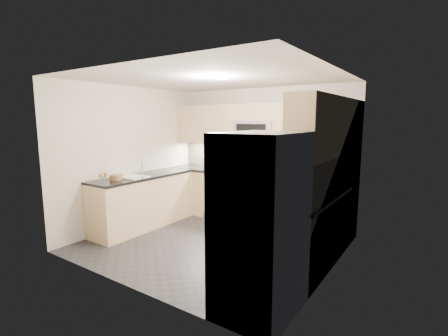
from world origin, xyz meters
TOP-DOWN VIEW (x-y plane):
  - floor at (0.00, 0.00)m, footprint 3.60×3.20m
  - ceiling at (0.00, 0.00)m, footprint 3.60×3.20m
  - wall_back at (0.00, 1.60)m, footprint 3.60×0.02m
  - wall_front at (0.00, -1.60)m, footprint 3.60×0.02m
  - wall_left at (-1.80, 0.00)m, footprint 0.02×3.20m
  - wall_right at (1.80, 0.00)m, footprint 0.02×3.20m
  - base_cab_back_left at (-1.09, 1.30)m, footprint 1.42×0.60m
  - base_cab_back_right at (1.09, 1.30)m, footprint 1.42×0.60m
  - base_cab_right at (1.50, 0.15)m, footprint 0.60×1.70m
  - base_cab_peninsula at (-1.50, 0.00)m, footprint 0.60×2.00m
  - countertop_back_left at (-1.09, 1.30)m, footprint 1.42×0.63m
  - countertop_back_right at (1.09, 1.30)m, footprint 1.42×0.63m
  - countertop_right at (1.50, 0.15)m, footprint 0.63×1.70m
  - countertop_peninsula at (-1.50, 0.00)m, footprint 0.63×2.00m
  - upper_cab_back at (0.00, 1.43)m, footprint 3.60×0.35m
  - upper_cab_right at (1.62, 0.28)m, footprint 0.35×1.95m
  - backsplash_back at (0.00, 1.60)m, footprint 3.60×0.01m
  - backsplash_right at (1.80, 0.45)m, footprint 0.01×2.30m
  - gas_range at (0.00, 1.28)m, footprint 0.76×0.65m
  - range_cooktop at (0.00, 1.28)m, footprint 0.76×0.65m
  - oven_door_glass at (0.00, 0.95)m, footprint 0.62×0.02m
  - oven_handle at (0.00, 0.93)m, footprint 0.60×0.02m
  - microwave at (0.00, 1.40)m, footprint 0.76×0.40m
  - microwave_door at (0.00, 1.20)m, footprint 0.60×0.01m
  - refrigerator at (1.45, -1.15)m, footprint 0.70×0.90m
  - fridge_handle_left at (1.08, -1.33)m, footprint 0.02×0.02m
  - fridge_handle_right at (1.08, -0.97)m, footprint 0.02×0.02m
  - sink_basin at (-1.50, -0.25)m, footprint 0.52×0.38m
  - faucet at (-1.24, -0.25)m, footprint 0.03×0.03m
  - utensil_bowl at (1.56, 1.32)m, footprint 0.39×0.39m
  - cutting_board at (-0.66, 1.22)m, footprint 0.41×0.33m
  - fruit_basket at (-1.54, -0.54)m, footprint 0.21×0.21m
  - fruit_apple at (-1.52, -0.76)m, footprint 0.07×0.07m
  - fruit_pear at (-1.46, -0.85)m, footprint 0.06×0.06m
  - dish_towel_check at (-0.05, 0.91)m, footprint 0.18×0.08m
  - fruit_orange at (-1.52, -0.84)m, footprint 0.07×0.07m

SIDE VIEW (x-z plane):
  - floor at x=0.00m, z-range 0.00..0.00m
  - base_cab_back_left at x=-1.09m, z-range 0.00..0.90m
  - base_cab_back_right at x=1.09m, z-range 0.00..0.90m
  - base_cab_right at x=1.50m, z-range 0.00..0.90m
  - base_cab_peninsula at x=-1.50m, z-range 0.00..0.90m
  - oven_door_glass at x=0.00m, z-range 0.22..0.68m
  - gas_range at x=0.00m, z-range 0.00..0.91m
  - dish_towel_check at x=-0.05m, z-range 0.37..0.73m
  - oven_handle at x=0.00m, z-range 0.71..0.73m
  - sink_basin at x=-1.50m, z-range 0.80..0.96m
  - refrigerator at x=1.45m, z-range 0.00..1.80m
  - range_cooktop at x=0.00m, z-range 0.90..0.93m
  - countertop_back_left at x=-1.09m, z-range 0.90..0.94m
  - countertop_back_right at x=1.09m, z-range 0.90..0.94m
  - countertop_right at x=1.50m, z-range 0.90..0.94m
  - countertop_peninsula at x=-1.50m, z-range 0.90..0.94m
  - cutting_board at x=-0.66m, z-range 0.94..0.95m
  - fridge_handle_left at x=1.08m, z-range 0.35..1.55m
  - fridge_handle_right at x=1.08m, z-range 0.35..1.55m
  - fruit_basket at x=-1.54m, z-range 0.94..1.02m
  - utensil_bowl at x=1.56m, z-range 0.94..1.11m
  - fruit_orange at x=-1.52m, z-range 1.02..1.09m
  - fruit_apple at x=-1.52m, z-range 1.02..1.09m
  - fruit_pear at x=-1.46m, z-range 1.02..1.09m
  - faucet at x=-1.24m, z-range 0.94..1.22m
  - backsplash_back at x=0.00m, z-range 0.94..1.45m
  - backsplash_right at x=1.80m, z-range 0.94..1.45m
  - wall_back at x=0.00m, z-range 0.00..2.50m
  - wall_front at x=0.00m, z-range 0.00..2.50m
  - wall_left at x=-1.80m, z-range 0.00..2.50m
  - wall_right at x=1.80m, z-range 0.00..2.50m
  - microwave at x=0.00m, z-range 1.50..1.90m
  - microwave_door at x=0.00m, z-range 1.56..1.84m
  - upper_cab_back at x=0.00m, z-range 1.45..2.20m
  - upper_cab_right at x=1.62m, z-range 1.45..2.20m
  - ceiling at x=0.00m, z-range 2.49..2.51m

